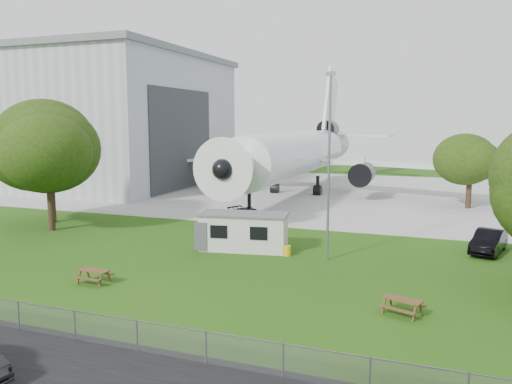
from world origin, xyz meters
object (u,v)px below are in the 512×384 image
(airliner, at_px, (298,152))
(picnic_east, at_px, (402,314))
(hangar, at_px, (68,119))
(site_cabin, at_px, (244,231))
(picnic_west, at_px, (94,283))

(airliner, bearing_deg, picnic_east, -67.65)
(hangar, height_order, picnic_east, hangar)
(site_cabin, bearing_deg, picnic_east, -37.27)
(site_cabin, bearing_deg, hangar, 143.92)
(airliner, height_order, picnic_east, airliner)
(site_cabin, relative_size, picnic_west, 3.85)
(site_cabin, bearing_deg, airliner, 98.00)
(hangar, xyz_separation_m, picnic_east, (51.49, -37.89, -9.41))
(hangar, bearing_deg, picnic_east, -36.34)
(hangar, bearing_deg, site_cabin, -36.08)
(site_cabin, height_order, picnic_west, site_cabin)
(site_cabin, height_order, picnic_east, site_cabin)
(hangar, relative_size, site_cabin, 6.21)
(site_cabin, bearing_deg, picnic_west, -117.72)
(hangar, xyz_separation_m, airliner, (35.97, -0.14, -4.14))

